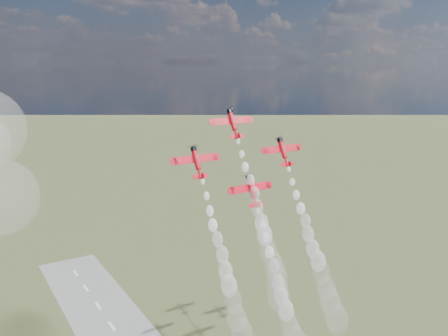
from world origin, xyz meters
TOP-DOWN VIEW (x-y plane):
  - plane_lead at (19.78, 6.42)m, footprint 12.88×6.87m
  - plane_left at (5.21, 1.35)m, footprint 12.88×6.87m
  - plane_right at (34.36, 1.35)m, footprint 12.88×6.87m
  - plane_slot at (19.78, -3.71)m, footprint 12.88×6.87m
  - smoke_trail_lead at (19.63, -13.26)m, footprint 5.88×24.22m
  - smoke_trail_left at (5.17, -18.43)m, footprint 5.79×25.11m
  - smoke_trail_right at (34.60, -18.62)m, footprint 5.51×25.19m
  - smoke_trail_slot at (19.81, -23.38)m, footprint 5.80×24.70m

SIDE VIEW (x-z plane):
  - smoke_trail_slot at x=19.81m, z-range 19.32..59.42m
  - smoke_trail_left at x=5.17m, z-range 27.33..68.46m
  - smoke_trail_right at x=34.60m, z-range 27.68..68.60m
  - smoke_trail_lead at x=19.63m, z-range 36.11..77.43m
  - plane_slot at x=19.78m, z-range 69.63..78.00m
  - plane_left at x=5.21m, z-range 78.49..86.85m
  - plane_right at x=34.36m, z-range 78.49..86.85m
  - plane_lead at x=19.78m, z-range 87.35..95.71m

